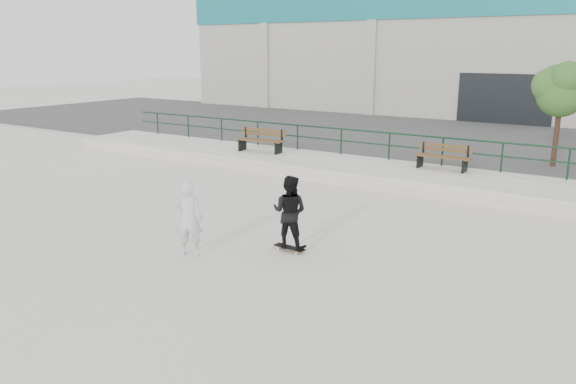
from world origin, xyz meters
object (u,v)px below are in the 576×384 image
Objects in this scene: seated_skater at (189,218)px; bench_left at (261,140)px; tree at (563,88)px; standing_skater at (290,212)px; skateboard at (290,248)px; bench_right at (443,157)px.

bench_left is at bearing -91.38° from seated_skater.
standing_skater is (-3.81, -11.12, -2.27)m from tree.
skateboard is 0.86m from standing_skater.
bench_left is 10.36m from seated_skater.
skateboard is at bearing -108.92° from tree.
skateboard is at bearing -168.40° from seated_skater.
standing_skater reaches higher than bench_right.
seated_skater is (-2.44, -9.89, -0.07)m from bench_right.
bench_left is 10.13m from skateboard.
tree is (10.26, 3.35, 2.25)m from bench_left.
tree is 4.55× the size of skateboard.
bench_left is 1.22× the size of standing_skater.
standing_skater is (-0.72, -8.44, 0.01)m from bench_right.
tree is 2.15× the size of standing_skater.
skateboard is (-3.81, -11.12, -3.13)m from tree.
standing_skater is at bearing -108.92° from tree.
tree is at bearing 75.24° from skateboard.
bench_left is 2.57× the size of skateboard.
tree is at bearing -142.27° from seated_skater.
tree is 12.17m from skateboard.
seated_skater is (4.72, -9.22, -0.10)m from bench_left.
bench_right is 1.09× the size of seated_skater.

